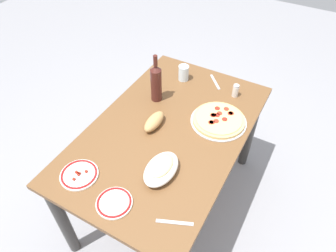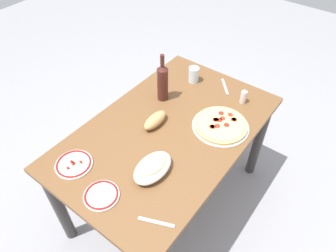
# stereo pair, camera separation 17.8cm
# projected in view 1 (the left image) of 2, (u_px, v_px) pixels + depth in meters

# --- Properties ---
(ground_plane) EXTENTS (8.00, 8.00, 0.00)m
(ground_plane) POSITION_uv_depth(u_px,v_px,m) (168.00, 199.00, 2.33)
(ground_plane) COLOR gray
(ground_plane) RESTS_ON ground
(dining_table) EXTENTS (1.36, 0.85, 0.75)m
(dining_table) POSITION_uv_depth(u_px,v_px,m) (168.00, 144.00, 1.89)
(dining_table) COLOR brown
(dining_table) RESTS_ON ground
(pepperoni_pizza) EXTENTS (0.34, 0.34, 0.03)m
(pepperoni_pizza) POSITION_uv_depth(u_px,v_px,m) (219.00, 120.00, 1.84)
(pepperoni_pizza) COLOR #B7B7BC
(pepperoni_pizza) RESTS_ON dining_table
(baked_pasta_dish) EXTENTS (0.24, 0.15, 0.08)m
(baked_pasta_dish) POSITION_uv_depth(u_px,v_px,m) (161.00, 168.00, 1.55)
(baked_pasta_dish) COLOR white
(baked_pasta_dish) RESTS_ON dining_table
(wine_bottle) EXTENTS (0.07, 0.07, 0.32)m
(wine_bottle) POSITION_uv_depth(u_px,v_px,m) (156.00, 82.00, 1.90)
(wine_bottle) COLOR #471E19
(wine_bottle) RESTS_ON dining_table
(water_glass) EXTENTS (0.07, 0.07, 0.11)m
(water_glass) POSITION_uv_depth(u_px,v_px,m) (184.00, 73.00, 2.11)
(water_glass) COLOR silver
(water_glass) RESTS_ON dining_table
(side_plate_near) EXTENTS (0.17, 0.17, 0.02)m
(side_plate_near) POSITION_uv_depth(u_px,v_px,m) (114.00, 203.00, 1.45)
(side_plate_near) COLOR white
(side_plate_near) RESTS_ON dining_table
(side_plate_far) EXTENTS (0.19, 0.19, 0.02)m
(side_plate_far) POSITION_uv_depth(u_px,v_px,m) (79.00, 174.00, 1.56)
(side_plate_far) COLOR white
(side_plate_far) RESTS_ON dining_table
(bread_loaf) EXTENTS (0.18, 0.08, 0.07)m
(bread_loaf) POSITION_uv_depth(u_px,v_px,m) (154.00, 121.00, 1.80)
(bread_loaf) COLOR tan
(bread_loaf) RESTS_ON dining_table
(spice_shaker) EXTENTS (0.04, 0.04, 0.09)m
(spice_shaker) POSITION_uv_depth(u_px,v_px,m) (236.00, 91.00, 1.99)
(spice_shaker) COLOR silver
(spice_shaker) RESTS_ON dining_table
(fork_left) EXTENTS (0.14, 0.13, 0.00)m
(fork_left) POSITION_uv_depth(u_px,v_px,m) (215.00, 82.00, 2.12)
(fork_left) COLOR #B7B7BC
(fork_left) RESTS_ON dining_table
(fork_right) EXTENTS (0.08, 0.16, 0.00)m
(fork_right) POSITION_uv_depth(u_px,v_px,m) (175.00, 222.00, 1.38)
(fork_right) COLOR #B7B7BC
(fork_right) RESTS_ON dining_table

